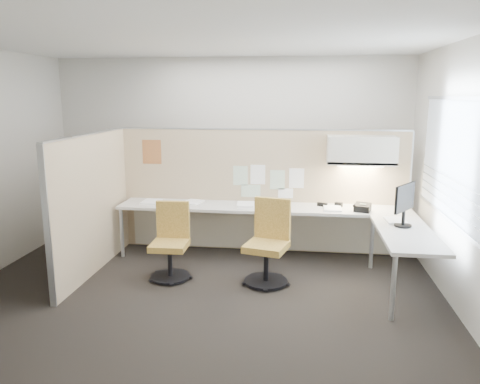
# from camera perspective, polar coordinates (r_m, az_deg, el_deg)

# --- Properties ---
(floor) EXTENTS (5.50, 4.50, 0.01)m
(floor) POSITION_cam_1_polar(r_m,az_deg,el_deg) (5.57, -4.67, -11.98)
(floor) COLOR black
(floor) RESTS_ON ground
(ceiling) EXTENTS (5.50, 4.50, 0.01)m
(ceiling) POSITION_cam_1_polar(r_m,az_deg,el_deg) (5.13, -5.22, 18.10)
(ceiling) COLOR white
(ceiling) RESTS_ON wall_back
(wall_back) EXTENTS (5.50, 0.02, 2.80)m
(wall_back) POSITION_cam_1_polar(r_m,az_deg,el_deg) (7.36, -1.20, 5.26)
(wall_back) COLOR beige
(wall_back) RESTS_ON ground
(wall_front) EXTENTS (5.50, 0.02, 2.80)m
(wall_front) POSITION_cam_1_polar(r_m,az_deg,el_deg) (3.06, -13.92, -4.44)
(wall_front) COLOR beige
(wall_front) RESTS_ON ground
(wall_right) EXTENTS (0.02, 4.50, 2.80)m
(wall_right) POSITION_cam_1_polar(r_m,az_deg,el_deg) (5.31, 25.45, 1.58)
(wall_right) COLOR beige
(wall_right) RESTS_ON ground
(window_pane) EXTENTS (0.01, 2.80, 1.30)m
(window_pane) POSITION_cam_1_polar(r_m,az_deg,el_deg) (5.29, 25.34, 3.19)
(window_pane) COLOR #929DAA
(window_pane) RESTS_ON wall_right
(partition_back) EXTENTS (4.10, 0.06, 1.75)m
(partition_back) POSITION_cam_1_polar(r_m,az_deg,el_deg) (6.74, 2.62, 0.12)
(partition_back) COLOR tan
(partition_back) RESTS_ON floor
(partition_left) EXTENTS (0.06, 2.20, 1.75)m
(partition_left) POSITION_cam_1_polar(r_m,az_deg,el_deg) (6.21, -17.49, -1.42)
(partition_left) COLOR tan
(partition_left) RESTS_ON floor
(desk) EXTENTS (4.00, 2.07, 0.73)m
(desk) POSITION_cam_1_polar(r_m,az_deg,el_deg) (6.32, 5.67, -3.25)
(desk) COLOR beige
(desk) RESTS_ON floor
(overhead_bin) EXTENTS (0.90, 0.36, 0.38)m
(overhead_bin) POSITION_cam_1_polar(r_m,az_deg,el_deg) (6.46, 14.57, 4.96)
(overhead_bin) COLOR beige
(overhead_bin) RESTS_ON partition_back
(task_light_strip) EXTENTS (0.60, 0.06, 0.02)m
(task_light_strip) POSITION_cam_1_polar(r_m,az_deg,el_deg) (6.49, 14.47, 3.12)
(task_light_strip) COLOR #FFEABF
(task_light_strip) RESTS_ON overhead_bin
(pinned_papers) EXTENTS (1.01, 0.00, 0.47)m
(pinned_papers) POSITION_cam_1_polar(r_m,az_deg,el_deg) (6.67, 3.29, 1.38)
(pinned_papers) COLOR #8CBF8C
(pinned_papers) RESTS_ON partition_back
(poster) EXTENTS (0.28, 0.00, 0.35)m
(poster) POSITION_cam_1_polar(r_m,az_deg,el_deg) (6.94, -10.70, 4.82)
(poster) COLOR orange
(poster) RESTS_ON partition_back
(chair_left) EXTENTS (0.49, 0.49, 0.93)m
(chair_left) POSITION_cam_1_polar(r_m,az_deg,el_deg) (5.87, -8.43, -6.24)
(chair_left) COLOR black
(chair_left) RESTS_ON floor
(chair_right) EXTENTS (0.57, 0.59, 1.00)m
(chair_right) POSITION_cam_1_polar(r_m,az_deg,el_deg) (5.66, 3.46, -6.45)
(chair_right) COLOR black
(chair_right) RESTS_ON floor
(monitor) EXTENTS (0.29, 0.41, 0.50)m
(monitor) POSITION_cam_1_polar(r_m,az_deg,el_deg) (5.71, 19.42, -1.20)
(monitor) COLOR black
(monitor) RESTS_ON desk
(phone) EXTENTS (0.26, 0.25, 0.12)m
(phone) POSITION_cam_1_polar(r_m,az_deg,el_deg) (6.35, 14.66, -1.85)
(phone) COLOR black
(phone) RESTS_ON desk
(stapler) EXTENTS (0.15, 0.09, 0.05)m
(stapler) POSITION_cam_1_polar(r_m,az_deg,el_deg) (6.53, 10.00, -1.51)
(stapler) COLOR black
(stapler) RESTS_ON desk
(tape_dispenser) EXTENTS (0.12, 0.10, 0.06)m
(tape_dispenser) POSITION_cam_1_polar(r_m,az_deg,el_deg) (6.54, 11.93, -1.51)
(tape_dispenser) COLOR black
(tape_dispenser) RESTS_ON desk
(coat_hook) EXTENTS (0.18, 0.46, 1.38)m
(coat_hook) POSITION_cam_1_polar(r_m,az_deg,el_deg) (5.65, -21.00, 2.63)
(coat_hook) COLOR silver
(coat_hook) RESTS_ON partition_left
(paper_stack_0) EXTENTS (0.24, 0.31, 0.03)m
(paper_stack_0) POSITION_cam_1_polar(r_m,az_deg,el_deg) (6.75, -10.77, -1.20)
(paper_stack_0) COLOR white
(paper_stack_0) RESTS_ON desk
(paper_stack_1) EXTENTS (0.30, 0.35, 0.02)m
(paper_stack_1) POSITION_cam_1_polar(r_m,az_deg,el_deg) (6.68, -5.75, -1.23)
(paper_stack_1) COLOR white
(paper_stack_1) RESTS_ON desk
(paper_stack_2) EXTENTS (0.25, 0.32, 0.04)m
(paper_stack_2) POSITION_cam_1_polar(r_m,az_deg,el_deg) (6.44, 0.67, -1.57)
(paper_stack_2) COLOR white
(paper_stack_2) RESTS_ON desk
(paper_stack_3) EXTENTS (0.25, 0.32, 0.02)m
(paper_stack_3) POSITION_cam_1_polar(r_m,az_deg,el_deg) (6.50, 4.77, -1.59)
(paper_stack_3) COLOR white
(paper_stack_3) RESTS_ON desk
(paper_stack_4) EXTENTS (0.23, 0.30, 0.02)m
(paper_stack_4) POSITION_cam_1_polar(r_m,az_deg,el_deg) (6.38, 11.22, -2.00)
(paper_stack_4) COLOR white
(paper_stack_4) RESTS_ON desk
(paper_stack_5) EXTENTS (0.25, 0.31, 0.02)m
(paper_stack_5) POSITION_cam_1_polar(r_m,az_deg,el_deg) (5.97, 18.42, -3.33)
(paper_stack_5) COLOR white
(paper_stack_5) RESTS_ON desk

